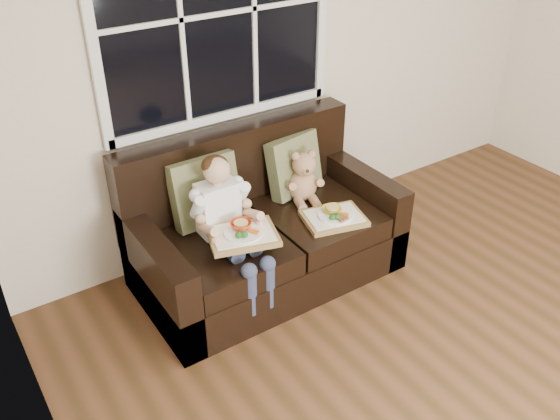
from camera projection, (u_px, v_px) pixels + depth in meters
window_back at (218, 13)px, 3.56m from camera, size 1.62×0.04×1.37m
loveseat at (262, 234)px, 3.95m from camera, size 1.70×0.92×0.96m
pillow_left at (205, 191)px, 3.71m from camera, size 0.44×0.20×0.45m
pillow_right at (294, 165)px, 4.04m from camera, size 0.43×0.25×0.42m
child at (226, 215)px, 3.54m from camera, size 0.36×0.59×0.82m
teddy_bear at (304, 180)px, 3.98m from camera, size 0.26×0.31×0.37m
tray_left at (243, 234)px, 3.47m from camera, size 0.47×0.41×0.09m
tray_right at (334, 217)px, 3.81m from camera, size 0.45×0.38×0.09m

